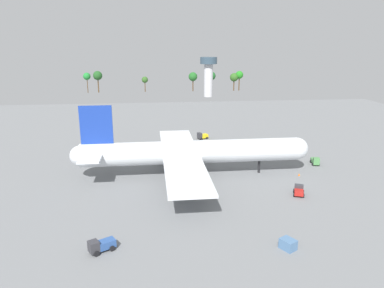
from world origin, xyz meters
TOP-DOWN VIEW (x-y plane):
  - ground_plane at (0.00, 0.00)m, footprint 260.37×260.37m
  - cargo_airplane at (-0.28, -0.00)m, footprint 65.09×56.28m
  - baggage_tug at (8.40, 38.90)m, footprint 4.42×3.65m
  - catering_truck at (37.91, 4.93)m, footprint 2.91×4.77m
  - fuel_truck at (-20.06, -35.98)m, footprint 4.90×3.86m
  - maintenance_van at (24.03, -16.19)m, footprint 3.56×4.41m
  - cargo_container_fore at (12.62, -38.89)m, footprint 3.12×3.31m
  - safety_cone_nose at (29.29, -3.79)m, footprint 0.50×0.50m
  - control_tower at (28.77, 152.69)m, footprint 11.50×11.50m
  - tree_line_backdrop at (11.17, 183.38)m, footprint 120.98×6.73m

SIDE VIEW (x-z plane):
  - ground_plane at x=0.00m, z-range 0.00..0.00m
  - safety_cone_nose at x=29.29m, z-range 0.00..0.72m
  - cargo_container_fore at x=12.62m, z-range 0.00..1.87m
  - maintenance_van at x=24.03m, z-range -0.02..2.12m
  - catering_truck at x=37.91m, z-range -0.11..2.36m
  - baggage_tug at x=8.40m, z-range -0.07..2.44m
  - fuel_truck at x=-20.06m, z-range 0.03..2.44m
  - cargo_airplane at x=-0.28m, z-range -3.36..16.55m
  - tree_line_backdrop at x=11.17m, z-range 3.31..19.26m
  - control_tower at x=28.77m, z-range 3.41..30.13m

